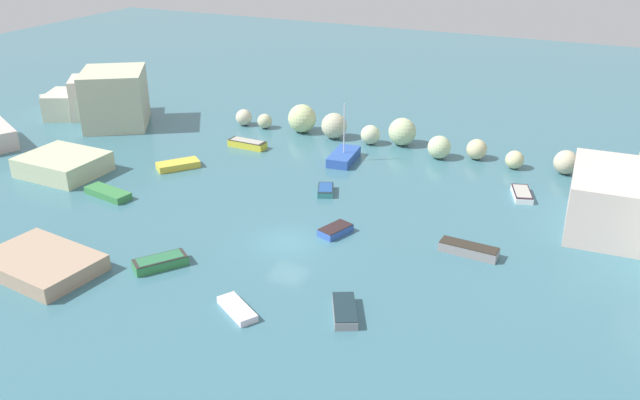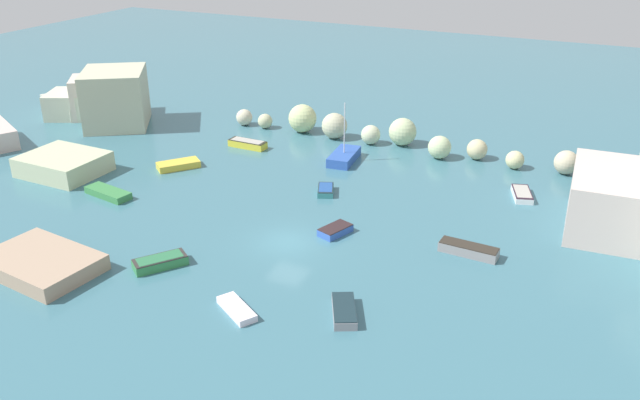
{
  "view_description": "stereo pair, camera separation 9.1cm",
  "coord_description": "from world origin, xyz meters",
  "px_view_note": "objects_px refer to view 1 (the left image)",
  "views": [
    {
      "loc": [
        18.62,
        -34.49,
        21.02
      ],
      "look_at": [
        0.0,
        5.14,
        1.0
      ],
      "focal_mm": 36.99,
      "sensor_mm": 36.0,
      "label": 1
    },
    {
      "loc": [
        18.7,
        -34.45,
        21.02
      ],
      "look_at": [
        0.0,
        5.14,
        1.0
      ],
      "focal_mm": 36.99,
      "sensor_mm": 36.0,
      "label": 2
    }
  ],
  "objects_px": {
    "stone_dock": "(41,263)",
    "moored_boat_4": "(326,190)",
    "moored_boat_1": "(345,311)",
    "moored_boat_5": "(108,193)",
    "moored_boat_8": "(335,230)",
    "moored_boat_9": "(237,309)",
    "channel_buoy": "(349,161)",
    "moored_boat_10": "(522,194)",
    "moored_boat_3": "(160,262)",
    "moored_boat_0": "(178,165)",
    "moored_boat_2": "(344,157)",
    "moored_boat_6": "(247,144)",
    "moored_boat_7": "(469,250)"
  },
  "relations": [
    {
      "from": "channel_buoy",
      "to": "moored_boat_7",
      "type": "xyz_separation_m",
      "value": [
        13.29,
        -11.63,
        0.08
      ]
    },
    {
      "from": "moored_boat_5",
      "to": "moored_boat_9",
      "type": "xyz_separation_m",
      "value": [
        17.44,
        -9.26,
        -0.07
      ]
    },
    {
      "from": "stone_dock",
      "to": "channel_buoy",
      "type": "distance_m",
      "value": 26.96
    },
    {
      "from": "moored_boat_0",
      "to": "moored_boat_2",
      "type": "xyz_separation_m",
      "value": [
        12.21,
        7.57,
        0.14
      ]
    },
    {
      "from": "moored_boat_5",
      "to": "moored_boat_6",
      "type": "distance_m",
      "value": 14.75
    },
    {
      "from": "moored_boat_10",
      "to": "moored_boat_3",
      "type": "bearing_deg",
      "value": -60.14
    },
    {
      "from": "moored_boat_2",
      "to": "moored_boat_6",
      "type": "xyz_separation_m",
      "value": [
        -9.51,
        -0.57,
        -0.07
      ]
    },
    {
      "from": "moored_boat_6",
      "to": "moored_boat_9",
      "type": "relative_size",
      "value": 1.18
    },
    {
      "from": "stone_dock",
      "to": "moored_boat_0",
      "type": "distance_m",
      "value": 17.92
    },
    {
      "from": "moored_boat_5",
      "to": "moored_boat_9",
      "type": "relative_size",
      "value": 1.36
    },
    {
      "from": "moored_boat_1",
      "to": "moored_boat_5",
      "type": "height_order",
      "value": "moored_boat_1"
    },
    {
      "from": "moored_boat_2",
      "to": "moored_boat_5",
      "type": "distance_m",
      "value": 20.05
    },
    {
      "from": "moored_boat_1",
      "to": "stone_dock",
      "type": "bearing_deg",
      "value": -106.21
    },
    {
      "from": "stone_dock",
      "to": "moored_boat_6",
      "type": "xyz_separation_m",
      "value": [
        -0.0,
        24.71,
        -0.16
      ]
    },
    {
      "from": "stone_dock",
      "to": "moored_boat_5",
      "type": "height_order",
      "value": "stone_dock"
    },
    {
      "from": "moored_boat_3",
      "to": "moored_boat_4",
      "type": "height_order",
      "value": "moored_boat_3"
    },
    {
      "from": "moored_boat_6",
      "to": "moored_boat_7",
      "type": "xyz_separation_m",
      "value": [
        23.48,
        -11.38,
        -0.01
      ]
    },
    {
      "from": "moored_boat_7",
      "to": "moored_boat_9",
      "type": "distance_m",
      "value": 15.74
    },
    {
      "from": "moored_boat_1",
      "to": "moored_boat_5",
      "type": "xyz_separation_m",
      "value": [
        -22.99,
        6.96,
        -0.0
      ]
    },
    {
      "from": "channel_buoy",
      "to": "moored_boat_2",
      "type": "distance_m",
      "value": 0.77
    },
    {
      "from": "moored_boat_1",
      "to": "moored_boat_3",
      "type": "bearing_deg",
      "value": -116.63
    },
    {
      "from": "stone_dock",
      "to": "moored_boat_9",
      "type": "relative_size",
      "value": 2.27
    },
    {
      "from": "moored_boat_1",
      "to": "moored_boat_9",
      "type": "height_order",
      "value": "moored_boat_1"
    },
    {
      "from": "stone_dock",
      "to": "moored_boat_4",
      "type": "bearing_deg",
      "value": 59.04
    },
    {
      "from": "channel_buoy",
      "to": "moored_boat_7",
      "type": "distance_m",
      "value": 17.66
    },
    {
      "from": "moored_boat_6",
      "to": "moored_boat_9",
      "type": "bearing_deg",
      "value": -58.78
    },
    {
      "from": "moored_boat_6",
      "to": "moored_boat_8",
      "type": "xyz_separation_m",
      "value": [
        14.48,
        -12.41,
        -0.09
      ]
    },
    {
      "from": "channel_buoy",
      "to": "moored_boat_0",
      "type": "relative_size",
      "value": 0.14
    },
    {
      "from": "channel_buoy",
      "to": "moored_boat_7",
      "type": "relative_size",
      "value": 0.13
    },
    {
      "from": "stone_dock",
      "to": "moored_boat_0",
      "type": "xyz_separation_m",
      "value": [
        -2.71,
        17.71,
        -0.23
      ]
    },
    {
      "from": "moored_boat_2",
      "to": "moored_boat_1",
      "type": "bearing_deg",
      "value": -162.63
    },
    {
      "from": "moored_boat_7",
      "to": "moored_boat_9",
      "type": "xyz_separation_m",
      "value": [
        -10.12,
        -12.05,
        -0.14
      ]
    },
    {
      "from": "moored_boat_9",
      "to": "stone_dock",
      "type": "bearing_deg",
      "value": -143.28
    },
    {
      "from": "moored_boat_5",
      "to": "moored_boat_10",
      "type": "bearing_deg",
      "value": 34.92
    },
    {
      "from": "moored_boat_6",
      "to": "moored_boat_2",
      "type": "bearing_deg",
      "value": 4.98
    },
    {
      "from": "moored_boat_6",
      "to": "moored_boat_7",
      "type": "bearing_deg",
      "value": -24.34
    },
    {
      "from": "moored_boat_1",
      "to": "moored_boat_5",
      "type": "distance_m",
      "value": 24.02
    },
    {
      "from": "stone_dock",
      "to": "channel_buoy",
      "type": "xyz_separation_m",
      "value": [
        10.19,
        24.96,
        -0.26
      ]
    },
    {
      "from": "channel_buoy",
      "to": "moored_boat_9",
      "type": "height_order",
      "value": "channel_buoy"
    },
    {
      "from": "moored_boat_8",
      "to": "moored_boat_9",
      "type": "height_order",
      "value": "moored_boat_8"
    },
    {
      "from": "channel_buoy",
      "to": "moored_boat_10",
      "type": "distance_m",
      "value": 14.88
    },
    {
      "from": "moored_boat_4",
      "to": "moored_boat_9",
      "type": "distance_m",
      "value": 17.17
    },
    {
      "from": "moored_boat_4",
      "to": "moored_boat_7",
      "type": "relative_size",
      "value": 0.65
    },
    {
      "from": "moored_boat_9",
      "to": "moored_boat_2",
      "type": "bearing_deg",
      "value": 130.4
    },
    {
      "from": "moored_boat_0",
      "to": "moored_boat_7",
      "type": "height_order",
      "value": "moored_boat_7"
    },
    {
      "from": "stone_dock",
      "to": "moored_boat_3",
      "type": "bearing_deg",
      "value": 28.89
    },
    {
      "from": "moored_boat_2",
      "to": "moored_boat_10",
      "type": "distance_m",
      "value": 15.59
    },
    {
      "from": "moored_boat_9",
      "to": "moored_boat_10",
      "type": "xyz_separation_m",
      "value": [
        11.68,
        22.81,
        0.07
      ]
    },
    {
      "from": "stone_dock",
      "to": "moored_boat_10",
      "type": "xyz_separation_m",
      "value": [
        25.04,
        24.09,
        -0.25
      ]
    },
    {
      "from": "moored_boat_2",
      "to": "moored_boat_7",
      "type": "bearing_deg",
      "value": -136.59
    }
  ]
}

